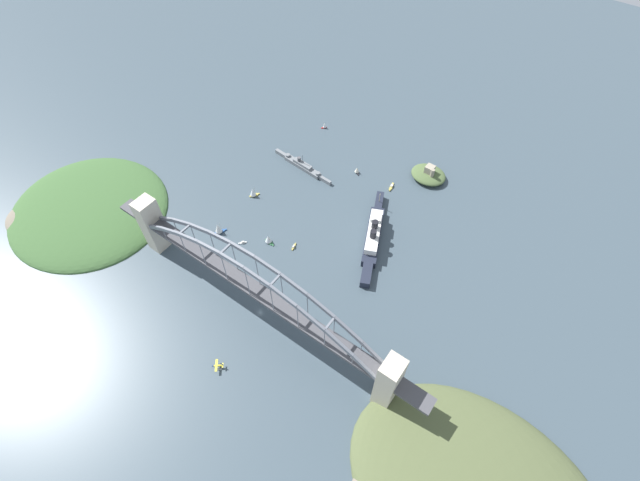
{
  "coord_description": "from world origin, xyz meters",
  "views": [
    {
      "loc": [
        137.87,
        -110.75,
        311.83
      ],
      "look_at": [
        0.0,
        78.98,
        8.0
      ],
      "focal_mm": 25.49,
      "sensor_mm": 36.0,
      "label": 1
    }
  ],
  "objects_px": {
    "seaplane_taxiing_near_bridge": "(218,366)",
    "small_boat_0": "(243,242)",
    "small_boat_7": "(294,247)",
    "small_boat_2": "(324,125)",
    "small_boat_3": "(268,239)",
    "small_boat_4": "(253,192)",
    "small_boat_5": "(391,187)",
    "small_boat_6": "(218,228)",
    "small_boat_1": "(357,170)",
    "naval_cruiser": "(302,166)",
    "fort_island_mid_harbor": "(428,174)",
    "ocean_liner": "(373,235)",
    "harbor_arch_bridge": "(256,291)",
    "channel_marker_buoy": "(326,309)"
  },
  "relations": [
    {
      "from": "seaplane_taxiing_near_bridge",
      "to": "small_boat_0",
      "type": "xyz_separation_m",
      "value": [
        -60.94,
        93.85,
        -1.63
      ]
    },
    {
      "from": "small_boat_0",
      "to": "small_boat_7",
      "type": "distance_m",
      "value": 44.55
    },
    {
      "from": "small_boat_2",
      "to": "small_boat_3",
      "type": "xyz_separation_m",
      "value": [
        51.12,
        -154.11,
        0.77
      ]
    },
    {
      "from": "small_boat_2",
      "to": "small_boat_3",
      "type": "height_order",
      "value": "small_boat_3"
    },
    {
      "from": "small_boat_0",
      "to": "small_boat_4",
      "type": "xyz_separation_m",
      "value": [
        -29.39,
        47.7,
        4.34
      ]
    },
    {
      "from": "small_boat_5",
      "to": "small_boat_6",
      "type": "relative_size",
      "value": 0.93
    },
    {
      "from": "small_boat_0",
      "to": "small_boat_3",
      "type": "xyz_separation_m",
      "value": [
        17.42,
        14.1,
        3.5
      ]
    },
    {
      "from": "small_boat_6",
      "to": "small_boat_7",
      "type": "distance_m",
      "value": 68.34
    },
    {
      "from": "small_boat_1",
      "to": "small_boat_0",
      "type": "bearing_deg",
      "value": -103.73
    },
    {
      "from": "small_boat_4",
      "to": "small_boat_6",
      "type": "distance_m",
      "value": 51.1
    },
    {
      "from": "small_boat_0",
      "to": "small_boat_4",
      "type": "height_order",
      "value": "small_boat_4"
    },
    {
      "from": "small_boat_4",
      "to": "small_boat_7",
      "type": "relative_size",
      "value": 1.39
    },
    {
      "from": "naval_cruiser",
      "to": "fort_island_mid_harbor",
      "type": "bearing_deg",
      "value": 29.45
    },
    {
      "from": "ocean_liner",
      "to": "small_boat_1",
      "type": "bearing_deg",
      "value": 132.75
    },
    {
      "from": "small_boat_1",
      "to": "small_boat_4",
      "type": "relative_size",
      "value": 0.66
    },
    {
      "from": "ocean_liner",
      "to": "small_boat_1",
      "type": "relative_size",
      "value": 13.1
    },
    {
      "from": "naval_cruiser",
      "to": "small_boat_2",
      "type": "relative_size",
      "value": 9.66
    },
    {
      "from": "harbor_arch_bridge",
      "to": "small_boat_3",
      "type": "distance_m",
      "value": 73.53
    },
    {
      "from": "harbor_arch_bridge",
      "to": "small_boat_3",
      "type": "relative_size",
      "value": 27.65
    },
    {
      "from": "fort_island_mid_harbor",
      "to": "small_boat_3",
      "type": "bearing_deg",
      "value": -116.18
    },
    {
      "from": "naval_cruiser",
      "to": "small_boat_0",
      "type": "distance_m",
      "value": 106.05
    },
    {
      "from": "small_boat_5",
      "to": "small_boat_4",
      "type": "bearing_deg",
      "value": -139.1
    },
    {
      "from": "ocean_liner",
      "to": "fort_island_mid_harbor",
      "type": "height_order",
      "value": "ocean_liner"
    },
    {
      "from": "small_boat_6",
      "to": "small_boat_7",
      "type": "bearing_deg",
      "value": 22.01
    },
    {
      "from": "fort_island_mid_harbor",
      "to": "channel_marker_buoy",
      "type": "height_order",
      "value": "fort_island_mid_harbor"
    },
    {
      "from": "small_boat_3",
      "to": "small_boat_6",
      "type": "bearing_deg",
      "value": -157.69
    },
    {
      "from": "small_boat_1",
      "to": "fort_island_mid_harbor",
      "type": "bearing_deg",
      "value": 29.97
    },
    {
      "from": "small_boat_2",
      "to": "small_boat_3",
      "type": "bearing_deg",
      "value": -71.65
    },
    {
      "from": "small_boat_4",
      "to": "small_boat_5",
      "type": "height_order",
      "value": "small_boat_4"
    },
    {
      "from": "harbor_arch_bridge",
      "to": "small_boat_6",
      "type": "xyz_separation_m",
      "value": [
        -80.74,
        39.3,
        -25.26
      ]
    },
    {
      "from": "small_boat_1",
      "to": "small_boat_4",
      "type": "xyz_separation_m",
      "value": [
        -61.39,
        -83.23,
        1.64
      ]
    },
    {
      "from": "channel_marker_buoy",
      "to": "small_boat_1",
      "type": "bearing_deg",
      "value": 114.46
    },
    {
      "from": "small_boat_4",
      "to": "small_boat_7",
      "type": "distance_m",
      "value": 72.61
    },
    {
      "from": "small_boat_2",
      "to": "channel_marker_buoy",
      "type": "xyz_separation_m",
      "value": [
        130.09,
        -178.86,
        -2.37
      ]
    },
    {
      "from": "small_boat_2",
      "to": "seaplane_taxiing_near_bridge",
      "type": "bearing_deg",
      "value": -70.14
    },
    {
      "from": "small_boat_1",
      "to": "naval_cruiser",
      "type": "bearing_deg",
      "value": -151.22
    },
    {
      "from": "ocean_liner",
      "to": "naval_cruiser",
      "type": "xyz_separation_m",
      "value": [
        -104.13,
        35.32,
        -3.09
      ]
    },
    {
      "from": "fort_island_mid_harbor",
      "to": "small_boat_2",
      "type": "bearing_deg",
      "value": 178.74
    },
    {
      "from": "small_boat_5",
      "to": "channel_marker_buoy",
      "type": "height_order",
      "value": "channel_marker_buoy"
    },
    {
      "from": "seaplane_taxiing_near_bridge",
      "to": "small_boat_4",
      "type": "relative_size",
      "value": 0.77
    },
    {
      "from": "small_boat_0",
      "to": "channel_marker_buoy",
      "type": "xyz_separation_m",
      "value": [
        96.39,
        -10.65,
        0.36
      ]
    },
    {
      "from": "small_boat_7",
      "to": "small_boat_3",
      "type": "bearing_deg",
      "value": -158.6
    },
    {
      "from": "small_boat_5",
      "to": "channel_marker_buoy",
      "type": "relative_size",
      "value": 4.16
    },
    {
      "from": "channel_marker_buoy",
      "to": "naval_cruiser",
      "type": "bearing_deg",
      "value": 134.06
    },
    {
      "from": "fort_island_mid_harbor",
      "to": "small_boat_3",
      "type": "xyz_separation_m",
      "value": [
        -74.41,
        -151.35,
        -0.29
      ]
    },
    {
      "from": "fort_island_mid_harbor",
      "to": "small_boat_0",
      "type": "xyz_separation_m",
      "value": [
        -91.84,
        -165.45,
        -3.78
      ]
    },
    {
      "from": "seaplane_taxiing_near_bridge",
      "to": "small_boat_4",
      "type": "xyz_separation_m",
      "value": [
        -90.33,
        141.56,
        2.71
      ]
    },
    {
      "from": "naval_cruiser",
      "to": "small_boat_4",
      "type": "height_order",
      "value": "naval_cruiser"
    },
    {
      "from": "small_boat_3",
      "to": "small_boat_5",
      "type": "relative_size",
      "value": 0.9
    },
    {
      "from": "small_boat_4",
      "to": "ocean_liner",
      "type": "bearing_deg",
      "value": 10.49
    }
  ]
}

